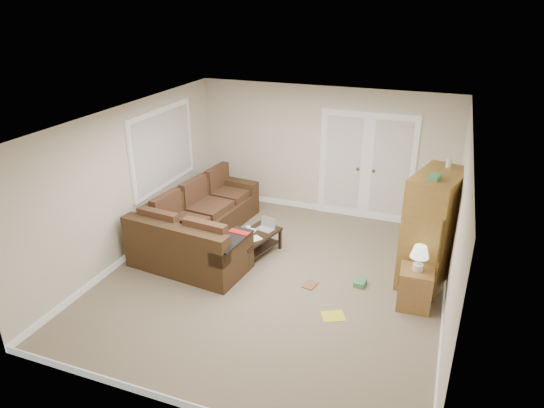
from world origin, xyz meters
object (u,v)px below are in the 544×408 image
at_px(sectional_sofa, 199,228).
at_px(coffee_table, 255,244).
at_px(side_cabinet, 415,285).
at_px(tv_armoire, 432,229).

relative_size(sectional_sofa, coffee_table, 2.81).
height_order(sectional_sofa, coffee_table, sectional_sofa).
xyz_separation_m(coffee_table, side_cabinet, (2.63, -0.54, 0.12)).
relative_size(sectional_sofa, side_cabinet, 3.16).
distance_m(tv_armoire, side_cabinet, 0.93).
bearing_deg(side_cabinet, sectional_sofa, 169.16).
height_order(coffee_table, tv_armoire, tv_armoire).
xyz_separation_m(sectional_sofa, coffee_table, (1.04, 0.01, -0.12)).
bearing_deg(sectional_sofa, coffee_table, 6.82).
relative_size(tv_armoire, side_cabinet, 1.97).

